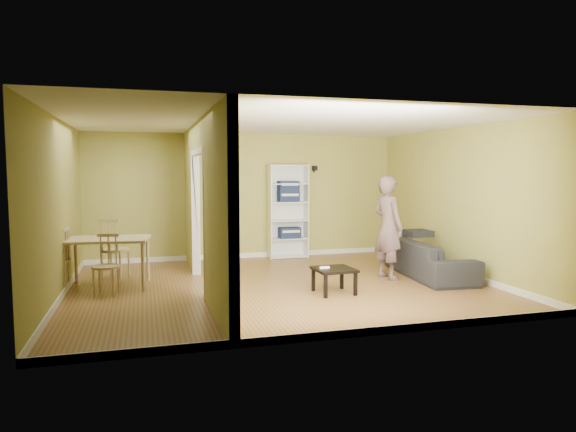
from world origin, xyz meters
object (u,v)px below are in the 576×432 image
object	(u,v)px
coffee_table	(334,272)
person	(388,218)
chair_left	(55,259)
bookshelf	(287,211)
chair_near	(106,265)
dining_table	(108,243)
chair_far	(115,248)
sofa	(429,253)

from	to	relation	value
coffee_table	person	bearing A→B (deg)	31.08
chair_left	bookshelf	bearing A→B (deg)	121.97
chair_left	chair_near	distance (m)	0.92
person	bookshelf	size ratio (longest dim) A/B	1.05
dining_table	chair_far	world-z (taller)	chair_far
sofa	coffee_table	bearing A→B (deg)	114.71
chair_far	person	bearing A→B (deg)	-172.22
sofa	coffee_table	distance (m)	2.17
sofa	bookshelf	world-z (taller)	bookshelf
sofa	chair_far	distance (m)	5.43
person	chair_far	size ratio (longest dim) A/B	1.97
coffee_table	chair_near	size ratio (longest dim) A/B	0.64
chair_far	chair_left	bearing A→B (deg)	63.15
coffee_table	chair_left	world-z (taller)	chair_left
sofa	person	world-z (taller)	person
bookshelf	chair_far	distance (m)	3.71
sofa	coffee_table	size ratio (longest dim) A/B	3.76
person	chair_left	xyz separation A→B (m)	(-5.33, 0.55, -0.55)
chair_near	coffee_table	bearing A→B (deg)	-1.77
coffee_table	chair_left	bearing A→B (deg)	162.02
sofa	coffee_table	world-z (taller)	sofa
person	dining_table	world-z (taller)	person
sofa	person	size ratio (longest dim) A/B	1.04
bookshelf	dining_table	distance (m)	4.04
dining_table	chair_left	distance (m)	0.80
person	dining_table	distance (m)	4.62
dining_table	sofa	bearing A→B (deg)	-6.92
person	coffee_table	xyz separation A→B (m)	(-1.27, -0.76, -0.71)
chair_far	coffee_table	bearing A→B (deg)	171.33
chair_near	chair_far	world-z (taller)	chair_far
person	bookshelf	xyz separation A→B (m)	(-1.06, 2.58, -0.05)
bookshelf	coffee_table	size ratio (longest dim) A/B	3.44
sofa	chair_far	bearing A→B (deg)	81.53
dining_table	person	bearing A→B (deg)	-7.50
chair_near	chair_far	xyz separation A→B (m)	(0.07, 1.20, 0.07)
chair_left	dining_table	bearing A→B (deg)	99.99
chair_left	chair_near	bearing A→B (deg)	63.53
dining_table	chair_near	bearing A→B (deg)	-89.80
sofa	bookshelf	distance (m)	3.26
person	chair_far	xyz separation A→B (m)	(-4.49, 1.25, -0.51)
bookshelf	chair_near	distance (m)	4.35
sofa	dining_table	xyz separation A→B (m)	(-5.34, 0.65, 0.29)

